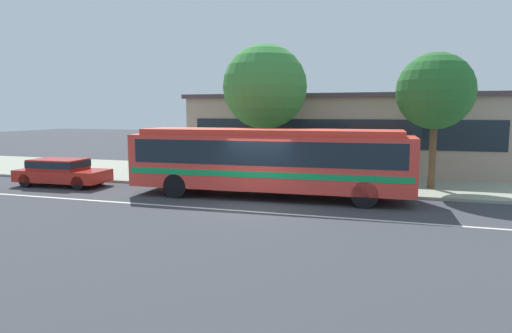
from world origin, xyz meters
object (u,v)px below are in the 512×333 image
at_px(sedan_behind_bus, 61,171).
at_px(bus_stop_sign, 372,156).
at_px(street_tree_mid_block, 435,91).
at_px(pedestrian_walking_along_curb, 208,163).
at_px(pedestrian_waiting_near_sign, 286,164).
at_px(street_tree_near_stop, 265,87).
at_px(transit_bus, 269,158).

height_order(sedan_behind_bus, bus_stop_sign, bus_stop_sign).
height_order(sedan_behind_bus, street_tree_mid_block, street_tree_mid_block).
relative_size(sedan_behind_bus, pedestrian_walking_along_curb, 2.74).
height_order(pedestrian_waiting_near_sign, street_tree_mid_block, street_tree_mid_block).
height_order(bus_stop_sign, street_tree_near_stop, street_tree_near_stop).
bearing_deg(pedestrian_walking_along_curb, sedan_behind_bus, -158.17).
height_order(pedestrian_walking_along_curb, street_tree_mid_block, street_tree_mid_block).
bearing_deg(bus_stop_sign, street_tree_near_stop, 157.86).
distance_m(pedestrian_walking_along_curb, street_tree_near_stop, 4.72).
height_order(transit_bus, pedestrian_walking_along_curb, transit_bus).
bearing_deg(pedestrian_walking_along_curb, pedestrian_waiting_near_sign, 2.40).
bearing_deg(pedestrian_walking_along_curb, transit_bus, -31.96).
bearing_deg(transit_bus, street_tree_mid_block, 29.20).
bearing_deg(transit_bus, pedestrian_walking_along_curb, 148.04).
bearing_deg(pedestrian_walking_along_curb, street_tree_mid_block, 7.09).
distance_m(transit_bus, pedestrian_waiting_near_sign, 2.58).
height_order(pedestrian_walking_along_curb, bus_stop_sign, bus_stop_sign).
relative_size(pedestrian_waiting_near_sign, pedestrian_walking_along_curb, 1.07).
bearing_deg(bus_stop_sign, sedan_behind_bus, -171.46).
xyz_separation_m(transit_bus, street_tree_near_stop, (-1.41, 4.10, 3.10)).
distance_m(transit_bus, sedan_behind_bus, 10.29).
relative_size(transit_bus, street_tree_near_stop, 1.72).
bearing_deg(pedestrian_walking_along_curb, street_tree_near_stop, 36.24).
bearing_deg(transit_bus, street_tree_near_stop, 108.92).
distance_m(bus_stop_sign, street_tree_mid_block, 4.11).
relative_size(sedan_behind_bus, street_tree_mid_block, 0.73).
bearing_deg(bus_stop_sign, transit_bus, -154.46).
relative_size(pedestrian_waiting_near_sign, street_tree_near_stop, 0.25).
xyz_separation_m(street_tree_near_stop, street_tree_mid_block, (7.91, -0.46, -0.34)).
height_order(pedestrian_walking_along_curb, street_tree_near_stop, street_tree_near_stop).
xyz_separation_m(sedan_behind_bus, street_tree_mid_block, (16.76, 3.87, 3.68)).
bearing_deg(street_tree_near_stop, pedestrian_walking_along_curb, -143.76).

